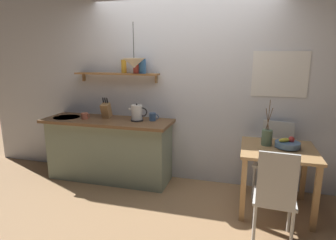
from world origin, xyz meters
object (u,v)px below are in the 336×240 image
(fruit_bowl, at_px, (287,144))
(coffee_mug_by_sink, at_px, (85,116))
(twig_vase, at_px, (267,137))
(coffee_mug_spare, at_px, (153,117))
(electric_kettle, at_px, (137,113))
(pendant_lamp, at_px, (134,63))
(dining_chair_far, at_px, (275,156))
(knife_block, at_px, (106,110))
(dining_table, at_px, (278,159))
(dining_chair_near, at_px, (275,194))

(fruit_bowl, height_order, coffee_mug_by_sink, coffee_mug_by_sink)
(twig_vase, xyz_separation_m, coffee_mug_by_sink, (-2.44, 0.10, 0.09))
(coffee_mug_spare, bearing_deg, electric_kettle, -163.75)
(pendant_lamp, bearing_deg, fruit_bowl, -6.10)
(coffee_mug_spare, bearing_deg, dining_chair_far, 0.73)
(coffee_mug_by_sink, relative_size, coffee_mug_spare, 0.97)
(knife_block, bearing_deg, dining_table, -8.21)
(fruit_bowl, relative_size, coffee_mug_by_sink, 2.05)
(dining_chair_far, distance_m, coffee_mug_by_sink, 2.61)
(dining_chair_far, relative_size, coffee_mug_by_sink, 7.22)
(dining_chair_far, xyz_separation_m, knife_block, (-2.31, -0.04, 0.48))
(pendant_lamp, bearing_deg, twig_vase, -5.23)
(twig_vase, relative_size, coffee_mug_by_sink, 4.04)
(twig_vase, relative_size, coffee_mug_spare, 3.90)
(dining_table, height_order, pendant_lamp, pendant_lamp)
(knife_block, relative_size, pendant_lamp, 0.52)
(twig_vase, bearing_deg, dining_table, -35.97)
(dining_table, distance_m, coffee_mug_by_sink, 2.59)
(dining_chair_far, height_order, pendant_lamp, pendant_lamp)
(coffee_mug_by_sink, bearing_deg, knife_block, 27.27)
(electric_kettle, xyz_separation_m, knife_block, (-0.49, 0.04, 0.01))
(pendant_lamp, bearing_deg, electric_kettle, 80.94)
(electric_kettle, bearing_deg, knife_block, 175.43)
(pendant_lamp, bearing_deg, coffee_mug_spare, 26.50)
(dining_table, relative_size, dining_chair_far, 0.85)
(knife_block, bearing_deg, fruit_bowl, -6.90)
(twig_vase, relative_size, knife_block, 1.80)
(electric_kettle, height_order, coffee_mug_by_sink, electric_kettle)
(dining_chair_near, bearing_deg, dining_chair_far, 85.79)
(fruit_bowl, xyz_separation_m, coffee_mug_spare, (-1.70, 0.31, 0.15))
(dining_chair_near, distance_m, coffee_mug_spare, 1.89)
(dining_table, relative_size, coffee_mug_spare, 5.92)
(dining_table, height_order, fruit_bowl, fruit_bowl)
(fruit_bowl, distance_m, pendant_lamp, 2.11)
(twig_vase, relative_size, electric_kettle, 2.04)
(coffee_mug_by_sink, bearing_deg, twig_vase, -2.44)
(twig_vase, distance_m, pendant_lamp, 1.89)
(fruit_bowl, relative_size, electric_kettle, 1.03)
(twig_vase, relative_size, pendant_lamp, 0.94)
(coffee_mug_by_sink, bearing_deg, fruit_bowl, -3.30)
(coffee_mug_by_sink, height_order, pendant_lamp, pendant_lamp)
(twig_vase, bearing_deg, pendant_lamp, 174.77)
(fruit_bowl, height_order, pendant_lamp, pendant_lamp)
(dining_chair_far, bearing_deg, dining_chair_near, -94.21)
(electric_kettle, xyz_separation_m, pendant_lamp, (-0.01, -0.05, 0.68))
(dining_chair_near, relative_size, fruit_bowl, 3.50)
(dining_chair_far, bearing_deg, knife_block, -178.98)
(dining_table, distance_m, dining_chair_far, 0.38)
(twig_vase, xyz_separation_m, knife_block, (-2.17, 0.24, 0.16))
(dining_chair_far, distance_m, coffee_mug_spare, 1.67)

